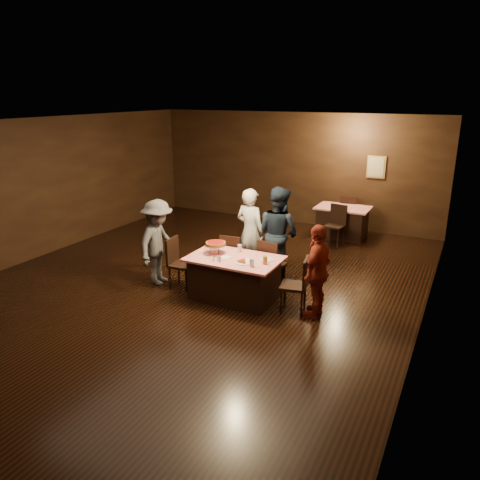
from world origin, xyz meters
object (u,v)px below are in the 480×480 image
object	(u,v)px
chair_far_right	(272,264)
chair_end_left	(182,264)
back_table	(342,222)
diner_navy_hoodie	(278,233)
diner_white_jacket	(250,232)
plate_empty	(267,260)
diner_red_shirt	(317,271)
glass_back	(240,248)
diner_grey_knit	(158,242)
glass_amber	(265,260)
chair_back_far	(348,213)
glass_front_right	(252,262)
chair_end_right	(294,285)
chair_back_near	(335,225)
main_table	(234,278)
chair_far_left	(234,257)
pizza_stand	(216,244)

from	to	relation	value
chair_far_right	chair_end_left	world-z (taller)	same
back_table	diner_navy_hoodie	world-z (taller)	diner_navy_hoodie
diner_white_jacket	plate_empty	bearing A→B (deg)	138.44
plate_empty	diner_red_shirt	bearing A→B (deg)	-7.70
plate_empty	glass_back	world-z (taller)	glass_back
back_table	plate_empty	distance (m)	4.39
diner_white_jacket	diner_grey_knit	distance (m)	1.81
chair_far_right	diner_red_shirt	distance (m)	1.34
plate_empty	glass_amber	bearing A→B (deg)	-75.96
chair_back_far	diner_red_shirt	size ratio (longest dim) A/B	0.61
plate_empty	glass_front_right	bearing A→B (deg)	-104.04
chair_end_right	chair_back_near	xyz separation A→B (m)	(-0.39, 3.81, 0.00)
glass_back	chair_far_right	bearing A→B (deg)	45.00
chair_far_right	plate_empty	world-z (taller)	chair_far_right
main_table	chair_back_near	size ratio (longest dim) A/B	1.68
back_table	chair_far_left	world-z (taller)	chair_far_left
chair_far_left	chair_end_right	bearing A→B (deg)	149.06
chair_far_left	chair_back_near	size ratio (longest dim) A/B	1.00
chair_end_right	diner_grey_knit	world-z (taller)	diner_grey_knit
diner_grey_knit	glass_back	world-z (taller)	diner_grey_knit
chair_end_left	diner_white_jacket	distance (m)	1.52
chair_back_far	plate_empty	distance (m)	4.98
diner_grey_knit	glass_amber	xyz separation A→B (m)	(2.22, -0.05, 0.03)
diner_red_shirt	main_table	bearing A→B (deg)	-85.32
glass_front_right	glass_amber	world-z (taller)	same
chair_far_right	diner_navy_hoodie	bearing A→B (deg)	-72.01
diner_grey_knit	glass_back	size ratio (longest dim) A/B	11.64
chair_end_right	chair_back_near	size ratio (longest dim) A/B	1.00
diner_grey_knit	glass_amber	bearing A→B (deg)	-95.69
chair_far_right	glass_back	distance (m)	0.73
chair_end_right	diner_grey_knit	xyz separation A→B (m)	(-2.72, 0.00, 0.34)
chair_far_left	chair_end_left	world-z (taller)	same
chair_back_near	glass_front_right	bearing A→B (deg)	-85.12
chair_end_right	chair_back_near	world-z (taller)	same
chair_back_near	pizza_stand	size ratio (longest dim) A/B	2.50
main_table	diner_red_shirt	size ratio (longest dim) A/B	1.03
diner_red_shirt	diner_grey_knit	bearing A→B (deg)	-85.87
chair_back_far	diner_white_jacket	distance (m)	4.05
diner_white_jacket	glass_amber	world-z (taller)	diner_white_jacket
diner_white_jacket	glass_amber	xyz separation A→B (m)	(0.88, -1.26, -0.03)
chair_back_near	diner_red_shirt	world-z (taller)	diner_red_shirt
chair_back_far	pizza_stand	world-z (taller)	pizza_stand
chair_back_far	glass_front_right	size ratio (longest dim) A/B	6.79
chair_back_near	diner_white_jacket	bearing A→B (deg)	-102.20
diner_navy_hoodie	glass_front_right	size ratio (longest dim) A/B	13.06
chair_end_left	pizza_stand	world-z (taller)	pizza_stand
chair_end_right	pizza_stand	bearing A→B (deg)	-102.44
main_table	chair_back_near	xyz separation A→B (m)	(0.71, 3.81, 0.09)
diner_grey_knit	glass_front_right	xyz separation A→B (m)	(2.07, -0.25, 0.03)
plate_empty	pizza_stand	bearing A→B (deg)	-173.99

